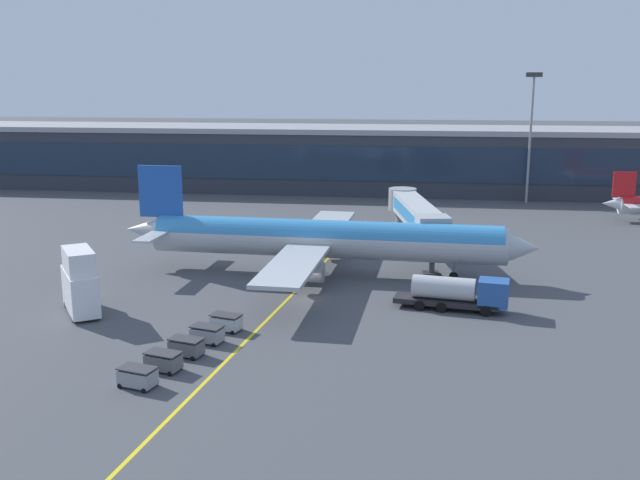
{
  "coord_description": "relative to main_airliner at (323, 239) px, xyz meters",
  "views": [
    {
      "loc": [
        10.73,
        -67.79,
        21.53
      ],
      "look_at": [
        0.36,
        7.4,
        4.5
      ],
      "focal_mm": 39.71,
      "sensor_mm": 36.0,
      "label": 1
    }
  ],
  "objects": [
    {
      "name": "apron_lead_in_line",
      "position": [
        -2.07,
        -7.41,
        -4.2
      ],
      "size": [
        9.24,
        79.53,
        0.01
      ],
      "primitive_type": "cube",
      "rotation": [
        0.0,
        0.0,
        -0.11
      ],
      "color": "yellow",
      "rests_on": "ground_plane"
    },
    {
      "name": "baggage_cart_1",
      "position": [
        -8.43,
        -28.85,
        -3.42
      ],
      "size": [
        2.95,
        2.18,
        1.48
      ],
      "color": "#595B60",
      "rests_on": "ground_plane"
    },
    {
      "name": "fuel_tanker",
      "position": [
        14.61,
        -10.89,
        -2.46
      ],
      "size": [
        11.05,
        4.1,
        3.25
      ],
      "color": "#232326",
      "rests_on": "ground_plane"
    },
    {
      "name": "baggage_cart_3",
      "position": [
        -6.84,
        -22.65,
        -3.42
      ],
      "size": [
        2.95,
        2.18,
        1.48
      ],
      "color": "gray",
      "rests_on": "ground_plane"
    },
    {
      "name": "terminal_building",
      "position": [
        0.11,
        65.39,
        2.16
      ],
      "size": [
        207.39,
        19.96,
        12.7
      ],
      "color": "#2D333D",
      "rests_on": "ground_plane"
    },
    {
      "name": "baggage_cart_0",
      "position": [
        -9.22,
        -31.95,
        -3.42
      ],
      "size": [
        2.95,
        2.18,
        1.48
      ],
      "color": "gray",
      "rests_on": "ground_plane"
    },
    {
      "name": "ground_plane",
      "position": [
        -0.43,
        -9.41,
        -4.21
      ],
      "size": [
        700.0,
        700.0,
        0.0
      ],
      "primitive_type": "plane",
      "color": "#47494F"
    },
    {
      "name": "catering_lift",
      "position": [
        -20.9,
        -16.78,
        -1.14
      ],
      "size": [
        5.93,
        7.01,
        6.3
      ],
      "color": "white",
      "rests_on": "ground_plane"
    },
    {
      "name": "baggage_cart_2",
      "position": [
        -7.63,
        -25.75,
        -3.42
      ],
      "size": [
        2.95,
        2.18,
        1.48
      ],
      "color": "#595B60",
      "rests_on": "ground_plane"
    },
    {
      "name": "main_airliner",
      "position": [
        0.0,
        0.0,
        0.0
      ],
      "size": [
        47.47,
        37.72,
        12.09
      ],
      "color": "#B2B7BC",
      "rests_on": "ground_plane"
    },
    {
      "name": "apron_light_mast_1",
      "position": [
        30.06,
        53.43,
        9.33
      ],
      "size": [
        2.8,
        0.5,
        23.12
      ],
      "color": "gray",
      "rests_on": "ground_plane"
    },
    {
      "name": "jet_bridge",
      "position": [
        10.19,
        12.38,
        0.99
      ],
      "size": [
        7.91,
        24.07,
        6.9
      ],
      "color": "#B2B7BC",
      "rests_on": "ground_plane"
    },
    {
      "name": "baggage_cart_4",
      "position": [
        -6.04,
        -19.55,
        -3.42
      ],
      "size": [
        2.95,
        2.18,
        1.48
      ],
      "color": "#B2B7BC",
      "rests_on": "ground_plane"
    }
  ]
}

